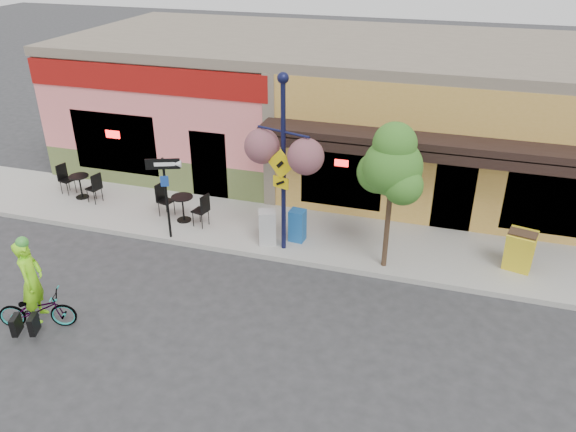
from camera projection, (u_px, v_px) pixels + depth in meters
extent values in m
plane|color=#2D2D30|center=(265.00, 270.00, 14.38)|extent=(90.00, 90.00, 0.00)
cube|color=#9E9B93|center=(288.00, 232.00, 16.04)|extent=(24.00, 3.00, 0.15)
cube|color=#A8A59E|center=(271.00, 257.00, 14.81)|extent=(24.00, 0.12, 0.15)
imported|color=maroon|center=(37.00, 310.00, 12.19)|extent=(1.77, 1.10, 0.88)
imported|color=#92FF1A|center=(34.00, 291.00, 11.94)|extent=(0.66, 0.81, 1.90)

